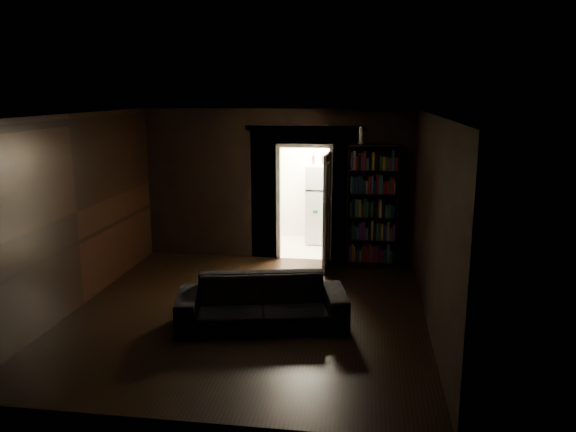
{
  "coord_description": "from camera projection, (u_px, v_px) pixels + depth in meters",
  "views": [
    {
      "loc": [
        1.61,
        -7.4,
        3.1
      ],
      "look_at": [
        0.45,
        0.9,
        1.24
      ],
      "focal_mm": 35.0,
      "sensor_mm": 36.0,
      "label": 1
    }
  ],
  "objects": [
    {
      "name": "room_walls",
      "position": [
        260.0,
        185.0,
        8.72
      ],
      "size": [
        5.02,
        5.61,
        2.84
      ],
      "color": "black",
      "rests_on": "ground"
    },
    {
      "name": "ground",
      "position": [
        248.0,
        312.0,
        8.05
      ],
      "size": [
        5.5,
        5.5,
        0.0
      ],
      "primitive_type": "plane",
      "color": "black",
      "rests_on": "ground"
    },
    {
      "name": "refrigerator",
      "position": [
        325.0,
        203.0,
        11.66
      ],
      "size": [
        0.77,
        0.71,
        1.65
      ],
      "primitive_type": "cube",
      "rotation": [
        0.0,
        0.0,
        0.04
      ],
      "color": "silver",
      "rests_on": "ground"
    },
    {
      "name": "figurine",
      "position": [
        361.0,
        135.0,
        9.76
      ],
      "size": [
        0.13,
        0.13,
        0.3
      ],
      "primitive_type": "cube",
      "rotation": [
        0.0,
        0.0,
        0.4
      ],
      "color": "silver",
      "rests_on": "bookshelf"
    },
    {
      "name": "bookshelf",
      "position": [
        372.0,
        206.0,
        10.04
      ],
      "size": [
        0.93,
        0.43,
        2.2
      ],
      "primitive_type": "cube",
      "rotation": [
        0.0,
        0.0,
        0.12
      ],
      "color": "black",
      "rests_on": "ground"
    },
    {
      "name": "bottles",
      "position": [
        323.0,
        158.0,
        11.35
      ],
      "size": [
        0.66,
        0.11,
        0.27
      ],
      "primitive_type": "cube",
      "rotation": [
        0.0,
        0.0,
        -0.05
      ],
      "color": "black",
      "rests_on": "refrigerator"
    },
    {
      "name": "door",
      "position": [
        327.0,
        211.0,
        9.92
      ],
      "size": [
        0.09,
        0.85,
        2.05
      ],
      "primitive_type": "cube",
      "rotation": [
        0.0,
        0.0,
        1.53
      ],
      "color": "white",
      "rests_on": "ground"
    },
    {
      "name": "sofa",
      "position": [
        262.0,
        295.0,
        7.53
      ],
      "size": [
        2.41,
        1.43,
        0.87
      ],
      "primitive_type": "imported",
      "rotation": [
        0.0,
        0.0,
        0.21
      ],
      "color": "black",
      "rests_on": "ground"
    },
    {
      "name": "kitchen_alcove",
      "position": [
        310.0,
        186.0,
        11.46
      ],
      "size": [
        2.2,
        1.8,
        2.6
      ],
      "color": "beige",
      "rests_on": "ground"
    }
  ]
}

